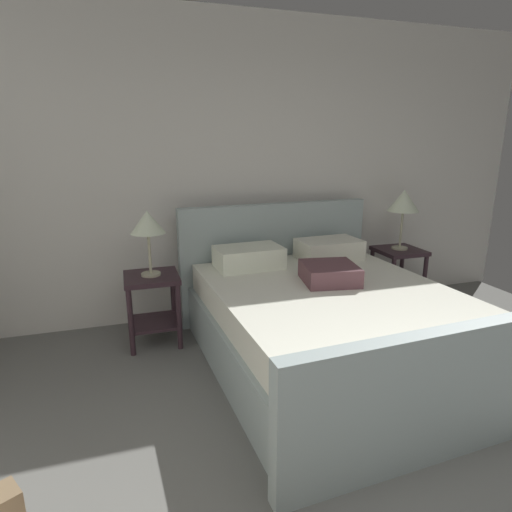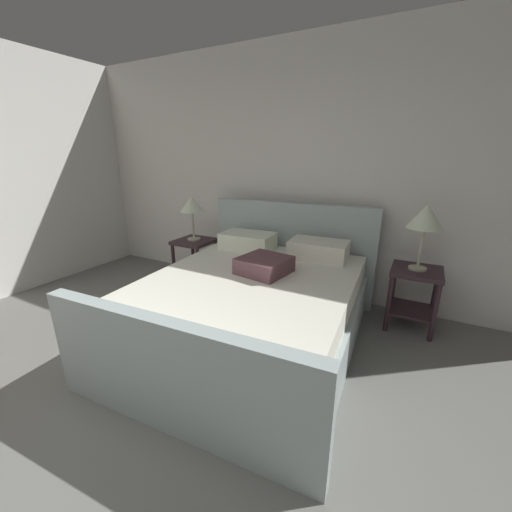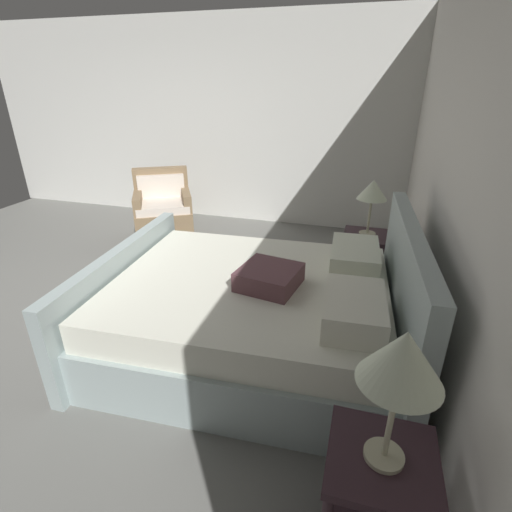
# 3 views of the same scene
# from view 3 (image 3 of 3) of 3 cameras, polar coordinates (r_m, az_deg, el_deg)

# --- Properties ---
(ground_plane) EXTENTS (5.71, 6.39, 0.02)m
(ground_plane) POSITION_cam_3_polar(r_m,az_deg,el_deg) (4.21, -26.05, -6.29)
(ground_plane) COLOR slate
(wall_back) EXTENTS (5.83, 0.12, 2.79)m
(wall_back) POSITION_cam_3_polar(r_m,az_deg,el_deg) (2.70, 28.74, 9.24)
(wall_back) COLOR silver
(wall_back) RESTS_ON ground
(wall_side_left) EXTENTS (0.12, 6.51, 2.79)m
(wall_side_left) POSITION_cam_3_polar(r_m,az_deg,el_deg) (6.14, -10.08, 18.85)
(wall_side_left) COLOR silver
(wall_side_left) RESTS_ON ground
(bed) EXTENTS (1.98, 2.35, 1.11)m
(bed) POSITION_cam_3_polar(r_m,az_deg,el_deg) (3.00, 0.10, -8.30)
(bed) COLOR #A1B1B1
(bed) RESTS_ON ground
(nightstand_right) EXTENTS (0.44, 0.44, 0.60)m
(nightstand_right) POSITION_cam_3_polar(r_m,az_deg,el_deg) (1.97, 17.44, -30.03)
(nightstand_right) COLOR #332128
(nightstand_right) RESTS_ON ground
(table_lamp_right) EXTENTS (0.31, 0.31, 0.61)m
(table_lamp_right) POSITION_cam_3_polar(r_m,az_deg,el_deg) (1.48, 20.85, -14.28)
(table_lamp_right) COLOR #B7B293
(table_lamp_right) RESTS_ON nightstand_right
(nightstand_left) EXTENTS (0.44, 0.44, 0.60)m
(nightstand_left) POSITION_cam_3_polar(r_m,az_deg,el_deg) (3.99, 15.76, 0.44)
(nightstand_left) COLOR #332128
(nightstand_left) RESTS_ON ground
(table_lamp_left) EXTENTS (0.28, 0.28, 0.54)m
(table_lamp_left) POSITION_cam_3_polar(r_m,az_deg,el_deg) (3.79, 16.85, 9.10)
(table_lamp_left) COLOR #B7B293
(table_lamp_left) RESTS_ON nightstand_left
(armchair) EXTENTS (0.99, 0.99, 0.90)m
(armchair) POSITION_cam_3_polar(r_m,az_deg,el_deg) (5.36, -13.47, 6.26)
(armchair) COLOR #856B4C
(armchair) RESTS_ON ground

